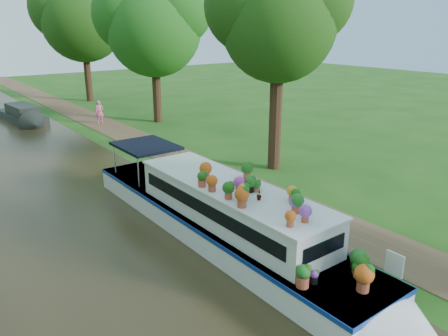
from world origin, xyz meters
TOP-DOWN VIEW (x-y plane):
  - ground at (0.00, 0.00)m, footprint 100.00×100.00m
  - canal_water at (-6.00, 0.00)m, footprint 10.00×100.00m
  - towpath at (1.20, 0.00)m, footprint 2.20×100.00m
  - plant_boat at (-2.25, -1.56)m, footprint 2.29×13.52m
  - tree_near_overhang at (3.79, 3.06)m, footprint 5.52×5.28m
  - tree_near_mid at (4.48, 15.08)m, footprint 6.90×6.60m
  - tree_near_far at (3.98, 26.09)m, footprint 7.59×7.26m
  - second_boat at (-2.75, 20.29)m, footprint 2.13×6.08m
  - pedestrian_pink at (1.17, 16.76)m, footprint 0.57×0.40m
  - verge_plant at (-0.60, 2.66)m, footprint 0.40×0.37m

SIDE VIEW (x-z plane):
  - ground at x=0.00m, z-range 0.00..0.00m
  - canal_water at x=-6.00m, z-range 0.00..0.02m
  - towpath at x=1.20m, z-range 0.00..0.03m
  - verge_plant at x=-0.60m, z-range 0.00..0.38m
  - second_boat at x=-2.75m, z-range -0.11..1.05m
  - pedestrian_pink at x=1.17m, z-range 0.03..1.53m
  - plant_boat at x=-2.25m, z-range -0.29..1.99m
  - tree_near_mid at x=4.48m, z-range 1.74..11.14m
  - tree_near_overhang at x=3.79m, z-range 2.11..11.10m
  - tree_near_far at x=3.98m, z-range 1.90..12.20m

